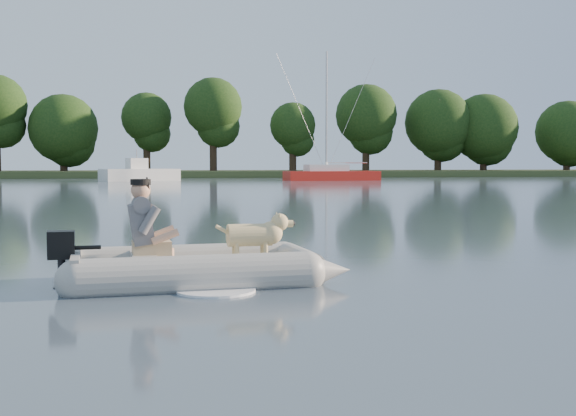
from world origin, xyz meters
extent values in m
plane|color=slate|center=(0.00, 0.00, 0.00)|extent=(160.00, 160.00, 0.00)
cube|color=#47512D|center=(0.00, 62.00, 0.25)|extent=(160.00, 12.00, 0.70)
cylinder|color=#332316|center=(-9.90, 61.33, 1.47)|extent=(0.70, 0.70, 2.94)
sphere|color=#2A4717|center=(-9.90, 61.33, 4.49)|extent=(6.27, 6.27, 6.27)
cylinder|color=#332316|center=(-2.42, 61.95, 1.84)|extent=(0.70, 0.70, 3.67)
sphere|color=#2A4717|center=(-2.42, 61.95, 5.61)|extent=(4.69, 4.69, 4.69)
cylinder|color=#332316|center=(3.70, 60.15, 2.15)|extent=(0.70, 0.70, 4.29)
sphere|color=#2A4717|center=(3.70, 60.15, 6.56)|extent=(5.43, 5.43, 5.43)
cylinder|color=#332316|center=(11.30, 60.43, 1.61)|extent=(0.70, 0.70, 3.21)
sphere|color=#2A4717|center=(11.30, 60.43, 4.91)|extent=(4.41, 4.41, 4.41)
cylinder|color=#332316|center=(18.70, 61.04, 1.97)|extent=(0.70, 0.70, 3.94)
sphere|color=#2A4717|center=(18.70, 61.04, 6.02)|extent=(6.03, 6.03, 6.03)
cylinder|color=#332316|center=(26.27, 61.31, 1.76)|extent=(0.70, 0.70, 3.52)
sphere|color=#2A4717|center=(26.27, 61.31, 5.37)|extent=(6.68, 6.68, 6.68)
cylinder|color=#332316|center=(31.05, 61.08, 1.61)|extent=(0.70, 0.70, 3.21)
sphere|color=#2A4717|center=(31.05, 61.08, 4.91)|extent=(6.79, 6.79, 6.79)
cylinder|color=#332316|center=(40.05, 60.78, 1.48)|extent=(0.70, 0.70, 2.96)
sphere|color=#2A4717|center=(40.05, 60.78, 4.53)|extent=(6.40, 6.40, 6.40)
cube|color=red|center=(11.68, 46.02, 0.27)|extent=(7.39, 2.95, 0.90)
cube|color=white|center=(11.23, 45.97, 0.94)|extent=(3.31, 1.96, 0.54)
cylinder|color=#A5A5AA|center=(11.23, 45.97, 5.22)|extent=(0.14, 0.14, 9.00)
camera|label=1|loc=(-1.15, -7.44, 1.33)|focal=45.00mm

